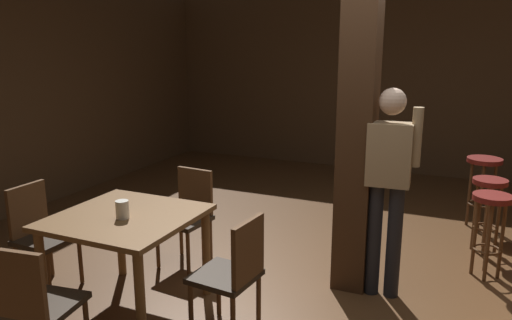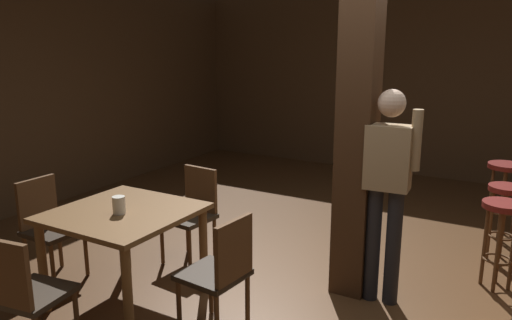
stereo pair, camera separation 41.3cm
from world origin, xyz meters
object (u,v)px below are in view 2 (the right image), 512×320
Objects in this scene: chair_east at (221,270)px; standing_person at (387,182)px; bar_stool_near at (501,225)px; chair_north at (193,210)px; bar_stool_mid at (505,206)px; chair_south at (24,292)px; napkin_cup at (119,205)px; bar_stool_far at (505,182)px; dining_table at (124,225)px; chair_west at (48,223)px.

standing_person reaches higher than chair_east.
chair_north is at bearing -161.92° from bar_stool_near.
bar_stool_mid is (0.78, 1.31, -0.45)m from standing_person.
standing_person reaches higher than chair_south.
chair_north reaches higher than bar_stool_near.
napkin_cup is 0.17× the size of bar_stool_far.
chair_north is at bearing 90.83° from dining_table.
chair_south is 1.00× the size of chair_west.
bar_stool_far is at bearing 42.38° from chair_west.
dining_table is at bearing 178.60° from chair_east.
standing_person reaches higher than bar_stool_near.
chair_west is 1.83m from chair_east.
chair_east is at bearing 44.06° from chair_south.
standing_person is at bearing 32.32° from napkin_cup.
standing_person is 1.59m from bar_stool_mid.
chair_west is at bearing -145.47° from bar_stool_mid.
chair_north is (-0.94, 0.93, 0.00)m from chair_east.
standing_person is (1.76, 1.95, 0.50)m from chair_south.
chair_east is 0.97m from napkin_cup.
dining_table is at bearing -129.07° from bar_stool_far.
bar_stool_mid is (2.54, 3.26, 0.05)m from chair_south.
bar_stool_near is 0.95× the size of bar_stool_far.
standing_person is (2.67, 1.06, 0.50)m from chair_west.
chair_west is (-0.91, 0.89, 0.00)m from chair_south.
napkin_cup reaches higher than chair_east.
chair_south reaches higher than bar_stool_near.
bar_stool_mid is at bearing 52.11° from chair_south.
dining_table is 3.47m from bar_stool_mid.
standing_person is (0.84, 1.06, 0.50)m from chair_east.
chair_west is at bearing -179.96° from chair_east.
dining_table is at bearing -149.72° from standing_person.
bar_stool_far reaches higher than bar_stool_near.
chair_south is 1.18× the size of bar_stool_mid.
standing_person is 2.20m from bar_stool_far.
bar_stool_near is 0.60m from bar_stool_mid.
chair_north is (-0.01, 0.91, -0.15)m from dining_table.
dining_table is 1.15× the size of chair_west.
standing_person reaches higher than chair_north.
bar_stool_near is at bearing -86.97° from bar_stool_far.
chair_north is at bearing -150.66° from bar_stool_mid.
bar_stool_far is at bearing 93.03° from bar_stool_near.
bar_stool_near is (1.63, 1.77, 0.06)m from chair_east.
chair_west is 2.92m from standing_person.
chair_north is 1.18× the size of bar_stool_mid.
standing_person reaches higher than bar_stool_far.
chair_east is at bearing 2.89° from napkin_cup.
chair_west is (-0.90, -0.02, -0.15)m from dining_table.
chair_east is (1.83, 0.00, 0.00)m from chair_west.
chair_north is (0.89, 0.93, 0.00)m from chair_west.
bar_stool_mid is (1.62, 2.37, 0.05)m from chair_east.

